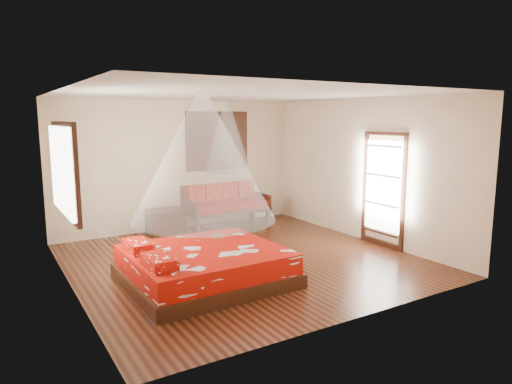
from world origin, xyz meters
TOP-DOWN VIEW (x-y plane):
  - room at (0.00, 0.00)m, footprint 5.54×5.54m
  - bed at (-1.02, -0.64)m, footprint 2.28×2.07m
  - daybed at (0.91, 2.38)m, footprint 1.86×0.83m
  - storage_chest at (-0.50, 2.45)m, footprint 0.76×0.57m
  - shutter_panel at (0.91, 2.72)m, footprint 1.52×0.06m
  - window_left at (-2.71, 0.20)m, footprint 0.10×1.74m
  - glazed_door at (2.72, -0.60)m, footprint 0.08×1.02m
  - wine_tray at (-0.53, -0.12)m, footprint 0.23×0.23m
  - mosquito_net_main at (-1.00, -0.64)m, footprint 2.09×2.09m
  - mosquito_net_daybed at (0.91, 2.25)m, footprint 1.03×1.03m

SIDE VIEW (x-z plane):
  - bed at x=-1.02m, z-range -0.07..0.58m
  - storage_chest at x=-0.50m, z-range 0.00..0.51m
  - daybed at x=0.91m, z-range 0.04..1.00m
  - wine_tray at x=-0.53m, z-range 0.45..0.65m
  - glazed_door at x=2.72m, z-range -0.01..2.15m
  - room at x=0.00m, z-range -0.02..2.82m
  - window_left at x=-2.71m, z-range 1.03..2.37m
  - mosquito_net_main at x=-1.00m, z-range 0.95..2.75m
  - shutter_panel at x=0.91m, z-range 1.24..2.56m
  - mosquito_net_daybed at x=0.91m, z-range 1.25..2.75m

